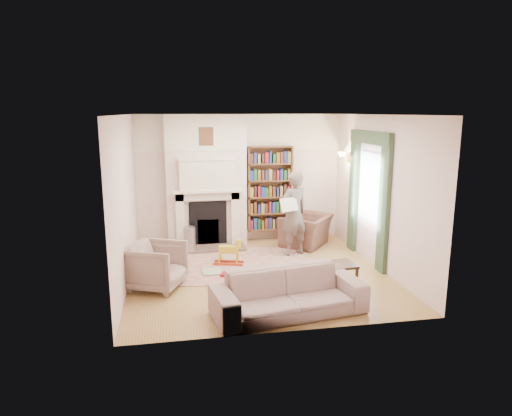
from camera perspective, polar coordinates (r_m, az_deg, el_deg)
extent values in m
plane|color=olive|center=(8.29, 0.31, -8.16)|extent=(4.50, 4.50, 0.00)
plane|color=white|center=(7.78, 0.34, 11.58)|extent=(4.50, 4.50, 0.00)
plane|color=white|center=(10.11, -2.04, 3.70)|extent=(4.50, 0.00, 4.50)
plane|color=white|center=(5.77, 4.46, -2.64)|extent=(4.50, 0.00, 4.50)
plane|color=white|center=(7.83, -16.09, 0.80)|extent=(0.00, 4.50, 4.50)
plane|color=white|center=(8.62, 15.20, 1.84)|extent=(0.00, 4.50, 4.50)
cube|color=white|center=(9.86, -6.22, 3.43)|extent=(1.70, 0.35, 2.80)
cube|color=silver|center=(9.60, -6.07, 2.12)|extent=(1.47, 0.24, 0.05)
cube|color=black|center=(9.84, -6.02, -1.93)|extent=(0.80, 0.06, 0.96)
cube|color=silver|center=(9.57, -6.12, 4.11)|extent=(1.15, 0.18, 0.62)
cube|color=brown|center=(10.13, 1.72, 2.43)|extent=(1.00, 0.24, 1.85)
cube|color=silver|center=(8.96, 14.04, 2.61)|extent=(0.02, 0.90, 1.30)
cube|color=#2B422B|center=(8.37, 15.69, 0.13)|extent=(0.07, 0.32, 2.40)
cube|color=#2B422B|center=(9.62, 12.08, 1.81)|extent=(0.07, 0.32, 2.40)
cube|color=#2B422B|center=(8.84, 14.08, 8.55)|extent=(0.09, 1.70, 0.24)
cube|color=#B9AA8C|center=(8.75, -2.56, -7.03)|extent=(3.14, 2.58, 0.01)
imported|color=#442C24|center=(9.93, 6.29, -2.80)|extent=(1.34, 1.36, 0.67)
imported|color=#AA9D8C|center=(7.69, -12.34, -7.09)|extent=(1.08, 1.07, 0.76)
imported|color=#ADA08E|center=(6.64, 4.09, -10.52)|extent=(2.28, 1.17, 0.63)
imported|color=#5C5149|center=(9.13, 4.73, -0.69)|extent=(0.73, 0.62, 1.72)
cube|color=silver|center=(8.85, 4.15, 0.43)|extent=(0.40, 0.25, 0.26)
cylinder|color=#9D9FA4|center=(9.45, -8.30, -3.98)|extent=(0.28, 0.28, 0.55)
cube|color=#ECEE54|center=(8.32, -5.47, -7.93)|extent=(0.38, 0.38, 0.03)
cube|color=#A4121C|center=(8.13, -3.44, -8.31)|extent=(0.32, 0.27, 0.04)
cube|color=red|center=(7.97, 1.84, -8.86)|extent=(0.30, 0.28, 0.02)
cube|color=red|center=(8.07, 3.98, -8.62)|extent=(0.30, 0.29, 0.02)
cube|color=red|center=(7.73, 2.25, -9.55)|extent=(0.30, 0.29, 0.02)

